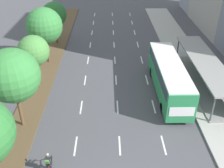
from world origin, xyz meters
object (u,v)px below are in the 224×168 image
(median_tree_second, at_px, (12,76))
(median_tree_fourth, at_px, (44,26))
(median_tree_fifth, at_px, (54,15))
(bus, at_px, (169,75))
(bus_shelter, at_px, (206,70))
(median_tree_third, at_px, (34,51))
(cyclist, at_px, (49,164))

(median_tree_second, bearing_deg, median_tree_fourth, 90.58)
(median_tree_fifth, bearing_deg, bus, -44.71)
(bus_shelter, relative_size, median_tree_second, 1.97)
(median_tree_third, distance_m, median_tree_fifth, 12.48)
(cyclist, xyz_separation_m, median_tree_second, (-3.25, 5.09, 4.20))
(median_tree_fifth, bearing_deg, median_tree_fourth, -90.26)
(median_tree_third, xyz_separation_m, median_tree_fifth, (-0.12, 12.48, 0.06))
(median_tree_second, distance_m, median_tree_fifth, 18.73)
(median_tree_second, height_order, median_tree_third, median_tree_second)
(bus_shelter, xyz_separation_m, bus, (-4.28, -1.42, 0.20))
(bus, distance_m, median_tree_third, 13.75)
(bus_shelter, bearing_deg, cyclist, -141.20)
(median_tree_third, bearing_deg, median_tree_second, -90.20)
(bus_shelter, bearing_deg, bus, -161.64)
(bus_shelter, bearing_deg, median_tree_second, -159.61)
(cyclist, relative_size, median_tree_fifth, 0.30)
(bus_shelter, bearing_deg, median_tree_third, -178.75)
(cyclist, height_order, median_tree_third, median_tree_third)
(bus_shelter, distance_m, median_tree_fifth, 21.77)
(cyclist, bearing_deg, bus_shelter, 38.80)
(median_tree_fourth, relative_size, median_tree_fifth, 1.15)
(bus, height_order, cyclist, bus)
(cyclist, xyz_separation_m, median_tree_third, (-3.23, 11.33, 3.51))
(median_tree_second, xyz_separation_m, median_tree_fourth, (-0.13, 12.48, -0.19))
(bus_shelter, relative_size, bus, 1.23)
(median_tree_third, bearing_deg, median_tree_fourth, 91.36)
(cyclist, bearing_deg, bus, 45.01)
(median_tree_fourth, bearing_deg, cyclist, -79.11)
(bus, relative_size, median_tree_second, 1.60)
(median_tree_third, distance_m, median_tree_fourth, 6.26)
(median_tree_second, height_order, median_tree_fifth, median_tree_second)
(median_tree_second, bearing_deg, median_tree_third, 89.80)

